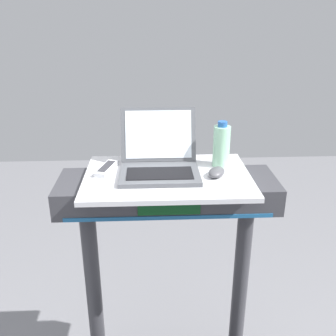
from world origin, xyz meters
The scene contains 5 objects.
desk_board centered at (0.00, 0.70, 1.19)m, with size 0.67×0.46×0.02m, color silver.
laptop centered at (-0.03, 0.74, 1.25)m, with size 0.32×0.32×0.24m.
computer_mouse centered at (0.20, 0.68, 1.21)m, with size 0.06×0.10×0.03m, color #4C4C51.
water_bottle centered at (0.23, 0.79, 1.29)m, with size 0.07×0.07×0.20m.
tv_remote centered at (-0.25, 0.75, 1.21)m, with size 0.09×0.17×0.02m.
Camera 1 is at (-0.07, -0.74, 1.82)m, focal length 41.14 mm.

